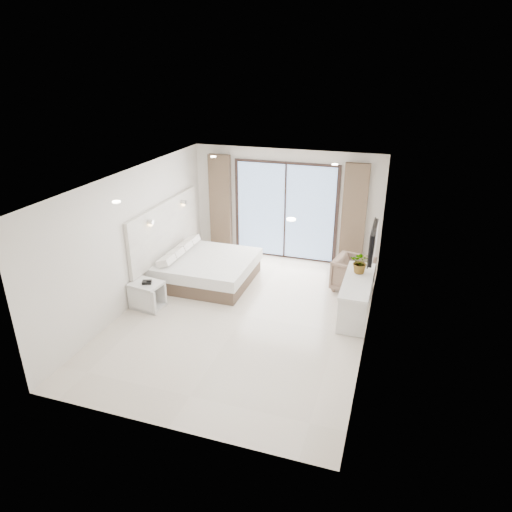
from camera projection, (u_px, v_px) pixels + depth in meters
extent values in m
plane|color=beige|center=(244.00, 316.00, 8.85)|extent=(6.20, 6.20, 0.00)
cube|color=silver|center=(286.00, 205.00, 11.03)|extent=(4.60, 0.02, 2.70)
cube|color=silver|center=(160.00, 344.00, 5.61)|extent=(4.60, 0.02, 2.70)
cube|color=silver|center=(133.00, 238.00, 8.97)|extent=(0.02, 6.20, 2.70)
cube|color=silver|center=(372.00, 268.00, 7.67)|extent=(0.02, 6.20, 2.70)
cube|color=white|center=(242.00, 179.00, 7.79)|extent=(4.60, 6.20, 0.02)
cube|color=silver|center=(166.00, 228.00, 10.09)|extent=(0.08, 3.00, 1.20)
cube|color=black|center=(374.00, 242.00, 8.22)|extent=(0.06, 1.00, 0.58)
cube|color=black|center=(371.00, 242.00, 8.23)|extent=(0.02, 1.04, 0.62)
cube|color=black|center=(285.00, 211.00, 11.07)|extent=(2.56, 0.04, 2.42)
cube|color=#84A4D3|center=(285.00, 212.00, 11.04)|extent=(2.40, 0.01, 2.30)
cube|color=brown|center=(220.00, 205.00, 11.42)|extent=(0.55, 0.14, 2.50)
cube|color=brown|center=(354.00, 217.00, 10.48)|extent=(0.55, 0.14, 2.50)
cylinder|color=white|center=(116.00, 202.00, 6.59)|extent=(0.12, 0.12, 0.02)
cylinder|color=white|center=(291.00, 219.00, 5.85)|extent=(0.12, 0.12, 0.02)
cylinder|color=white|center=(213.00, 157.00, 9.74)|extent=(0.12, 0.12, 0.02)
cylinder|color=white|center=(335.00, 164.00, 9.01)|extent=(0.12, 0.12, 0.02)
cube|color=brown|center=(207.00, 275.00, 10.21)|extent=(1.92, 1.82, 0.31)
cube|color=white|center=(207.00, 263.00, 10.10)|extent=(2.00, 1.90, 0.25)
cube|color=white|center=(166.00, 262.00, 9.66)|extent=(0.28, 0.38, 0.14)
cube|color=white|center=(175.00, 255.00, 10.02)|extent=(0.28, 0.38, 0.14)
cube|color=white|center=(184.00, 248.00, 10.39)|extent=(0.28, 0.38, 0.14)
cube|color=white|center=(192.00, 242.00, 10.76)|extent=(0.28, 0.38, 0.14)
cube|color=silver|center=(146.00, 284.00, 8.97)|extent=(0.65, 0.56, 0.05)
cube|color=silver|center=(148.00, 306.00, 9.16)|extent=(0.65, 0.56, 0.05)
cube|color=silver|center=(142.00, 300.00, 8.88)|extent=(0.59, 0.14, 0.48)
cube|color=silver|center=(153.00, 291.00, 9.25)|extent=(0.59, 0.14, 0.48)
cube|color=black|center=(147.00, 282.00, 8.92)|extent=(0.21, 0.19, 0.06)
cube|color=silver|center=(358.00, 281.00, 8.59)|extent=(0.53, 1.70, 0.06)
cube|color=silver|center=(351.00, 319.00, 8.08)|extent=(0.51, 0.06, 0.71)
cube|color=silver|center=(360.00, 282.00, 9.41)|extent=(0.51, 0.06, 0.71)
imported|color=#33662D|center=(361.00, 264.00, 8.79)|extent=(0.43, 0.48, 0.35)
imported|color=#856657|center=(353.00, 272.00, 9.75)|extent=(0.86, 0.90, 0.79)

